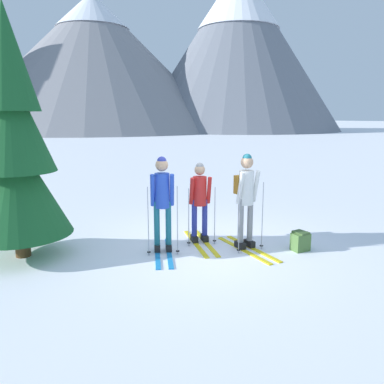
{
  "coord_description": "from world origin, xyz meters",
  "views": [
    {
      "loc": [
        -3.97,
        -6.14,
        2.56
      ],
      "look_at": [
        0.12,
        0.37,
        1.05
      ],
      "focal_mm": 36.22,
      "sensor_mm": 36.0,
      "label": 1
    }
  ],
  "objects_px": {
    "skier_in_red": "(199,198)",
    "skier_in_white": "(246,195)",
    "pine_tree_near": "(14,146)",
    "skier_in_blue": "(162,198)",
    "backpack_on_snow_front": "(300,241)"
  },
  "relations": [
    {
      "from": "skier_in_red",
      "to": "pine_tree_near",
      "type": "xyz_separation_m",
      "value": [
        -3.24,
        1.04,
        1.13
      ]
    },
    {
      "from": "skier_in_red",
      "to": "skier_in_blue",
      "type": "bearing_deg",
      "value": -173.06
    },
    {
      "from": "skier_in_white",
      "to": "pine_tree_near",
      "type": "xyz_separation_m",
      "value": [
        -3.78,
        1.84,
        0.98
      ]
    },
    {
      "from": "skier_in_blue",
      "to": "skier_in_red",
      "type": "xyz_separation_m",
      "value": [
        0.91,
        0.11,
        -0.13
      ]
    },
    {
      "from": "skier_in_red",
      "to": "skier_in_white",
      "type": "bearing_deg",
      "value": -55.74
    },
    {
      "from": "skier_in_red",
      "to": "backpack_on_snow_front",
      "type": "distance_m",
      "value": 2.15
    },
    {
      "from": "skier_in_white",
      "to": "pine_tree_near",
      "type": "height_order",
      "value": "pine_tree_near"
    },
    {
      "from": "skier_in_blue",
      "to": "skier_in_white",
      "type": "height_order",
      "value": "skier_in_white"
    },
    {
      "from": "skier_in_white",
      "to": "backpack_on_snow_front",
      "type": "bearing_deg",
      "value": -40.08
    },
    {
      "from": "skier_in_red",
      "to": "skier_in_white",
      "type": "relative_size",
      "value": 0.94
    },
    {
      "from": "skier_in_white",
      "to": "pine_tree_near",
      "type": "distance_m",
      "value": 4.31
    },
    {
      "from": "skier_in_red",
      "to": "skier_in_white",
      "type": "distance_m",
      "value": 0.98
    },
    {
      "from": "skier_in_blue",
      "to": "pine_tree_near",
      "type": "xyz_separation_m",
      "value": [
        -2.33,
        1.15,
        1.0
      ]
    },
    {
      "from": "skier_in_red",
      "to": "pine_tree_near",
      "type": "height_order",
      "value": "pine_tree_near"
    },
    {
      "from": "skier_in_blue",
      "to": "skier_in_red",
      "type": "distance_m",
      "value": 0.93
    }
  ]
}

